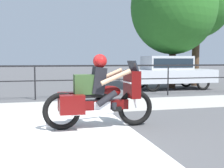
% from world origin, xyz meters
% --- Properties ---
extents(ground_plane, '(120.00, 120.00, 0.00)m').
position_xyz_m(ground_plane, '(0.00, 0.00, 0.00)').
color(ground_plane, '#4C4C4F').
extents(sidewalk_band, '(44.00, 2.40, 0.01)m').
position_xyz_m(sidewalk_band, '(0.00, 3.40, 0.01)').
color(sidewalk_band, '#A8A59E').
rests_on(sidewalk_band, ground).
extents(crosswalk_band, '(3.54, 6.00, 0.01)m').
position_xyz_m(crosswalk_band, '(0.21, -0.20, 0.00)').
color(crosswalk_band, silver).
rests_on(crosswalk_band, ground).
extents(fence_railing, '(36.00, 0.05, 1.22)m').
position_xyz_m(fence_railing, '(0.00, 5.17, 0.96)').
color(fence_railing, black).
rests_on(fence_railing, ground).
extents(motorcycle, '(2.32, 0.76, 1.53)m').
position_xyz_m(motorcycle, '(1.34, 0.62, 0.69)').
color(motorcycle, black).
rests_on(motorcycle, ground).
extents(parked_car, '(4.05, 1.68, 1.58)m').
position_xyz_m(parked_car, '(6.15, 7.23, 0.90)').
color(parked_car, '#B7BCC4').
rests_on(parked_car, ground).
extents(tree_behind_sign, '(4.17, 4.17, 6.26)m').
position_xyz_m(tree_behind_sign, '(6.56, 7.74, 3.96)').
color(tree_behind_sign, '#473323').
rests_on(tree_behind_sign, ground).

